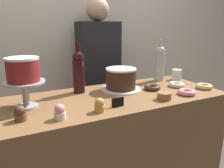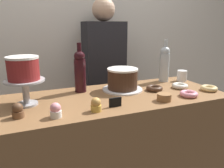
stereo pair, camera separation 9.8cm
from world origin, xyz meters
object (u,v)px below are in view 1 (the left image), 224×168
at_px(barista_figure, 99,84).
at_px(cupcake_strawberry, 60,112).
at_px(wine_bottle_clear, 160,63).
at_px(donut_sugar, 176,85).
at_px(donut_pink, 187,92).
at_px(chocolate_round_cake, 121,78).
at_px(donut_chocolate, 152,87).
at_px(cookie_stack, 164,96).
at_px(cake_stand_pedestal, 25,90).
at_px(price_sign_chalkboard, 118,102).
at_px(coffee_cup_ceramic, 177,75).
at_px(wine_bottle_dark_red, 79,71).
at_px(donut_glazed, 204,86).
at_px(white_layer_cake, 23,69).
at_px(cupcake_chocolate, 20,114).
at_px(cupcake_caramel, 100,105).

bearing_deg(barista_figure, cupcake_strawberry, -123.25).
height_order(wine_bottle_clear, donut_sugar, wine_bottle_clear).
bearing_deg(wine_bottle_clear, donut_pink, -101.45).
distance_m(chocolate_round_cake, donut_chocolate, 0.23).
height_order(chocolate_round_cake, cookie_stack, chocolate_round_cake).
xyz_separation_m(cake_stand_pedestal, price_sign_chalkboard, (0.45, -0.21, -0.07)).
distance_m(price_sign_chalkboard, coffee_cup_ceramic, 0.78).
xyz_separation_m(wine_bottle_dark_red, cookie_stack, (0.41, -0.37, -0.12)).
bearing_deg(donut_sugar, coffee_cup_ceramic, 47.62).
distance_m(donut_glazed, price_sign_chalkboard, 0.71).
height_order(donut_chocolate, donut_sugar, same).
bearing_deg(donut_glazed, wine_bottle_clear, 112.38).
distance_m(white_layer_cake, donut_chocolate, 0.84).
bearing_deg(cupcake_strawberry, wine_bottle_clear, 23.75).
bearing_deg(donut_sugar, cupcake_strawberry, -168.26).
bearing_deg(donut_glazed, cookie_stack, -171.79).
xyz_separation_m(wine_bottle_clear, coffee_cup_ceramic, (0.14, -0.05, -0.10)).
height_order(cupcake_strawberry, cookie_stack, cupcake_strawberry).
relative_size(wine_bottle_dark_red, donut_pink, 2.91).
distance_m(white_layer_cake, coffee_cup_ceramic, 1.18).
bearing_deg(chocolate_round_cake, donut_chocolate, -25.40).
height_order(wine_bottle_clear, cupcake_strawberry, wine_bottle_clear).
relative_size(cupcake_chocolate, cupcake_strawberry, 1.00).
distance_m(chocolate_round_cake, wine_bottle_clear, 0.42).
xyz_separation_m(wine_bottle_dark_red, donut_sugar, (0.67, -0.18, -0.13)).
height_order(cupcake_chocolate, donut_sugar, cupcake_chocolate).
distance_m(chocolate_round_cake, cupcake_chocolate, 0.70).
height_order(donut_sugar, coffee_cup_ceramic, coffee_cup_ceramic).
distance_m(cupcake_chocolate, donut_pink, 0.99).
bearing_deg(donut_glazed, price_sign_chalkboard, -176.89).
distance_m(cake_stand_pedestal, cookie_stack, 0.79).
distance_m(donut_pink, donut_glazed, 0.22).
bearing_deg(price_sign_chalkboard, wine_bottle_dark_red, 107.14).
height_order(cupcake_caramel, cupcake_chocolate, same).
bearing_deg(donut_chocolate, donut_pink, -55.48).
bearing_deg(donut_chocolate, wine_bottle_clear, 42.75).
bearing_deg(wine_bottle_clear, wine_bottle_dark_red, -177.80).
bearing_deg(white_layer_cake, chocolate_round_cake, 6.02).
xyz_separation_m(wine_bottle_dark_red, coffee_cup_ceramic, (0.82, -0.02, -0.10)).
distance_m(wine_bottle_clear, donut_sugar, 0.25).
distance_m(white_layer_cake, cupcake_caramel, 0.44).
height_order(white_layer_cake, donut_pink, white_layer_cake).
xyz_separation_m(donut_chocolate, price_sign_chalkboard, (-0.37, -0.18, 0.01)).
relative_size(donut_sugar, coffee_cup_ceramic, 1.32).
relative_size(cake_stand_pedestal, donut_pink, 1.91).
height_order(cupcake_chocolate, donut_chocolate, cupcake_chocolate).
xyz_separation_m(cupcake_strawberry, donut_sugar, (0.89, 0.18, -0.02)).
height_order(wine_bottle_clear, price_sign_chalkboard, wine_bottle_clear).
bearing_deg(price_sign_chalkboard, barista_figure, 74.06).
bearing_deg(coffee_cup_ceramic, wine_bottle_dark_red, 178.45).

